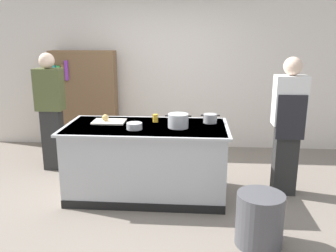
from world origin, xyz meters
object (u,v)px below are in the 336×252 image
onion (105,118)px  bookshelf (85,101)px  juice_cup (155,118)px  sauce_pan (210,118)px  person_chef (288,124)px  trash_bin (259,219)px  stock_pot (178,121)px  person_guest (51,109)px  mixing_bowl (134,126)px

onion → bookshelf: bookshelf is taller
onion → juice_cup: 0.63m
sauce_pan → bookshelf: 2.63m
person_chef → trash_bin: bearing=173.6°
person_chef → stock_pot: bearing=116.2°
person_guest → mixing_bowl: bearing=71.8°
mixing_bowl → person_guest: bearing=145.3°
stock_pot → person_guest: 2.08m
trash_bin → person_guest: person_guest is taller
person_chef → person_guest: 3.29m
mixing_bowl → person_guest: person_guest is taller
trash_bin → person_guest: size_ratio=0.30×
trash_bin → person_chef: size_ratio=0.30×
sauce_pan → person_chef: size_ratio=0.14×
onion → bookshelf: bearing=114.9°
onion → trash_bin: size_ratio=0.16×
mixing_bowl → juice_cup: juice_cup is taller
juice_cup → person_guest: bearing=159.4°
sauce_pan → mixing_bowl: size_ratio=1.28×
trash_bin → person_chef: 1.44m
trash_bin → person_guest: bearing=146.5°
mixing_bowl → person_chef: size_ratio=0.11×
mixing_bowl → juice_cup: (0.21, 0.36, 0.01)m
trash_bin → person_guest: 3.33m
bookshelf → stock_pot: bearing=-47.4°
mixing_bowl → trash_bin: bearing=-32.3°
person_chef → juice_cup: bearing=105.9°
sauce_pan → bookshelf: bookshelf is taller
onion → sauce_pan: bearing=3.6°
mixing_bowl → person_chef: (1.84, 0.34, -0.02)m
onion → bookshelf: 1.85m
person_guest → stock_pot: bearing=82.5°
juice_cup → sauce_pan: bearing=0.9°
bookshelf → trash_bin: bearing=-48.0°
sauce_pan → mixing_bowl: sauce_pan is taller
person_guest → bookshelf: bearing=-174.6°
stock_pot → person_guest: person_guest is taller
sauce_pan → juice_cup: sauce_pan is taller
juice_cup → person_chef: person_chef is taller
onion → person_chef: 2.25m
juice_cup → trash_bin: 1.79m
stock_pot → trash_bin: stock_pot is taller
trash_bin → onion: bearing=147.1°
onion → stock_pot: bearing=-10.7°
mixing_bowl → trash_bin: mixing_bowl is taller
mixing_bowl → bookshelf: 2.30m
sauce_pan → juice_cup: size_ratio=2.35×
mixing_bowl → trash_bin: (1.34, -0.84, -0.68)m
mixing_bowl → person_chef: person_chef is taller
onion → mixing_bowl: onion is taller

